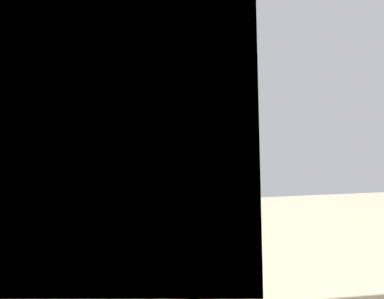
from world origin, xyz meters
name	(u,v)px	position (x,y,z in m)	size (l,w,h in m)	color
wall_back	(45,153)	(0.00, 1.56, 1.33)	(4.36, 0.12, 2.66)	#ECCF7F
oven_range	(145,211)	(1.75, 1.19, 0.46)	(0.61, 0.63, 1.07)	black
microwave	(140,177)	(0.68, 1.21, 1.05)	(0.47, 0.38, 0.33)	#B7BABF
bowl	(179,268)	(-0.16, 1.07, 0.92)	(0.19, 0.19, 0.06)	#D84C47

